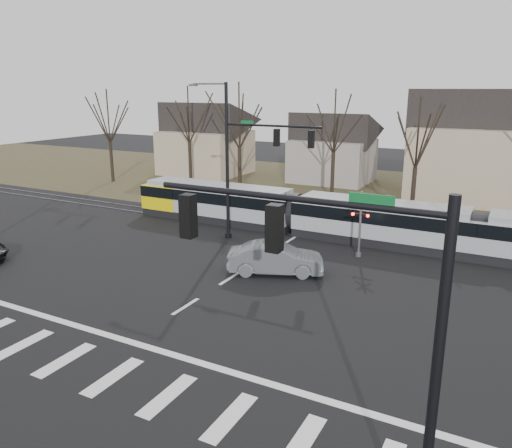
% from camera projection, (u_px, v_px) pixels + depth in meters
% --- Properties ---
extents(ground, '(140.00, 140.00, 0.00)m').
position_uv_depth(ground, '(158.00, 324.00, 21.53)').
color(ground, black).
extents(grass_verge, '(140.00, 28.00, 0.01)m').
position_uv_depth(grass_verge, '(366.00, 192.00, 48.78)').
color(grass_verge, '#38331E').
rests_on(grass_verge, ground).
extents(crosswalk, '(27.00, 2.60, 0.01)m').
position_uv_depth(crosswalk, '(88.00, 368.00, 18.12)').
color(crosswalk, silver).
rests_on(crosswalk, ground).
extents(stop_line, '(28.00, 0.35, 0.01)m').
position_uv_depth(stop_line, '(130.00, 342.00, 19.99)').
color(stop_line, silver).
rests_on(stop_line, ground).
extents(lane_dashes, '(0.18, 30.00, 0.01)m').
position_uv_depth(lane_dashes, '(303.00, 232.00, 35.15)').
color(lane_dashes, silver).
rests_on(lane_dashes, ground).
extents(rail_pair, '(90.00, 1.52, 0.06)m').
position_uv_depth(rail_pair, '(301.00, 233.00, 34.98)').
color(rail_pair, '#59595E').
rests_on(rail_pair, ground).
extents(tram, '(37.16, 2.76, 2.82)m').
position_uv_depth(tram, '(379.00, 220.00, 32.35)').
color(tram, gray).
rests_on(tram, ground).
extents(sedan, '(5.50, 6.46, 1.70)m').
position_uv_depth(sedan, '(276.00, 258.00, 27.19)').
color(sedan, slate).
rests_on(sedan, ground).
extents(signal_pole_near_right, '(6.72, 0.44, 8.00)m').
position_uv_depth(signal_pole_near_right, '(346.00, 318.00, 10.48)').
color(signal_pole_near_right, black).
rests_on(signal_pole_near_right, ground).
extents(signal_pole_far, '(9.28, 0.44, 10.20)m').
position_uv_depth(signal_pole_far, '(248.00, 155.00, 31.76)').
color(signal_pole_far, black).
rests_on(signal_pole_far, ground).
extents(rail_crossing_signal, '(1.08, 0.36, 4.00)m').
position_uv_depth(rail_crossing_signal, '(360.00, 226.00, 29.66)').
color(rail_crossing_signal, '#59595B').
rests_on(rail_crossing_signal, ground).
extents(tree_row, '(59.20, 7.20, 10.00)m').
position_uv_depth(tree_row, '(373.00, 148.00, 41.45)').
color(tree_row, black).
rests_on(tree_row, ground).
extents(house_a, '(9.72, 8.64, 8.60)m').
position_uv_depth(house_a, '(205.00, 136.00, 58.37)').
color(house_a, tan).
rests_on(house_a, ground).
extents(house_b, '(8.64, 7.56, 7.65)m').
position_uv_depth(house_b, '(333.00, 145.00, 53.41)').
color(house_b, gray).
rests_on(house_b, ground).
extents(house_c, '(10.80, 8.64, 10.10)m').
position_uv_depth(house_c, '(472.00, 142.00, 44.19)').
color(house_c, tan).
rests_on(house_c, ground).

